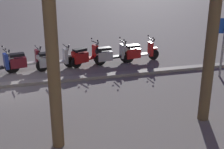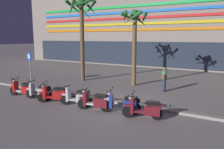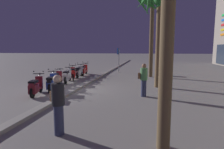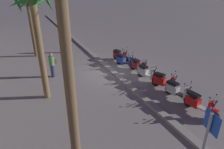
# 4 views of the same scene
# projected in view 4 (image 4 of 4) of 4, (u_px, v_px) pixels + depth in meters

# --- Properties ---
(ground_plane) EXTENTS (200.00, 200.00, 0.00)m
(ground_plane) POSITION_uv_depth(u_px,v_px,m) (116.00, 71.00, 13.74)
(ground_plane) COLOR gray
(curb_strip) EXTENTS (60.00, 0.36, 0.12)m
(curb_strip) POSITION_uv_depth(u_px,v_px,m) (112.00, 71.00, 13.59)
(curb_strip) COLOR gray
(curb_strip) RESTS_ON ground
(scooter_red_far_back) EXTENTS (1.83, 0.58, 1.17)m
(scooter_red_far_back) POSITION_uv_depth(u_px,v_px,m) (198.00, 103.00, 9.14)
(scooter_red_far_back) COLOR black
(scooter_red_far_back) RESTS_ON ground
(scooter_silver_tail_end) EXTENTS (1.78, 0.59, 1.17)m
(scooter_silver_tail_end) POSITION_uv_depth(u_px,v_px,m) (177.00, 90.00, 10.26)
(scooter_silver_tail_end) COLOR black
(scooter_silver_tail_end) RESTS_ON ground
(scooter_red_second_in_line) EXTENTS (1.62, 0.86, 1.17)m
(scooter_red_second_in_line) POSITION_uv_depth(u_px,v_px,m) (163.00, 81.00, 11.23)
(scooter_red_second_in_line) COLOR black
(scooter_red_second_in_line) RESTS_ON ground
(scooter_silver_gap_after_mid) EXTENTS (1.75, 0.68, 1.04)m
(scooter_silver_gap_after_mid) POSITION_uv_depth(u_px,v_px,m) (146.00, 73.00, 12.37)
(scooter_silver_gap_after_mid) COLOR black
(scooter_silver_gap_after_mid) RESTS_ON ground
(scooter_maroon_mid_rear) EXTENTS (1.73, 0.63, 1.04)m
(scooter_maroon_mid_rear) POSITION_uv_depth(u_px,v_px,m) (138.00, 66.00, 13.41)
(scooter_maroon_mid_rear) COLOR black
(scooter_maroon_mid_rear) RESTS_ON ground
(scooter_blue_last_in_row) EXTENTS (1.78, 0.83, 1.17)m
(scooter_blue_last_in_row) POSITION_uv_depth(u_px,v_px,m) (124.00, 60.00, 14.37)
(scooter_blue_last_in_row) COLOR black
(scooter_blue_last_in_row) RESTS_ON ground
(scooter_maroon_lead_nearest) EXTENTS (1.74, 0.74, 1.17)m
(scooter_maroon_lead_nearest) POSITION_uv_depth(u_px,v_px,m) (120.00, 55.00, 15.40)
(scooter_maroon_lead_nearest) COLOR black
(scooter_maroon_lead_nearest) RESTS_ON ground
(crossing_sign) EXTENTS (0.59, 0.19, 2.40)m
(crossing_sign) POSITION_uv_depth(u_px,v_px,m) (206.00, 140.00, 5.51)
(crossing_sign) COLOR #939399
(crossing_sign) RESTS_ON ground
(palm_tree_far_corner) EXTENTS (2.07, 2.10, 4.83)m
(palm_tree_far_corner) POSITION_uv_depth(u_px,v_px,m) (29.00, 10.00, 15.12)
(palm_tree_far_corner) COLOR brown
(palm_tree_far_corner) RESTS_ON ground
(palm_tree_mid_walkway) EXTENTS (2.02, 2.20, 5.41)m
(palm_tree_mid_walkway) POSITION_uv_depth(u_px,v_px,m) (35.00, 19.00, 8.83)
(palm_tree_mid_walkway) COLOR brown
(palm_tree_mid_walkway) RESTS_ON ground
(palm_tree_near_sign) EXTENTS (2.61, 2.64, 6.56)m
(palm_tree_near_sign) POSITION_uv_depth(u_px,v_px,m) (61.00, 7.00, 5.00)
(palm_tree_near_sign) COLOR brown
(palm_tree_near_sign) RESTS_ON ground
(pedestrian_by_palm_tree) EXTENTS (0.34, 0.45, 1.60)m
(pedestrian_by_palm_tree) POSITION_uv_depth(u_px,v_px,m) (52.00, 64.00, 12.54)
(pedestrian_by_palm_tree) COLOR #2D3351
(pedestrian_by_palm_tree) RESTS_ON ground
(pedestrian_window_shopping) EXTENTS (0.38, 0.45, 1.62)m
(pedestrian_window_shopping) POSITION_uv_depth(u_px,v_px,m) (68.00, 43.00, 17.15)
(pedestrian_window_shopping) COLOR #2D3351
(pedestrian_window_shopping) RESTS_ON ground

